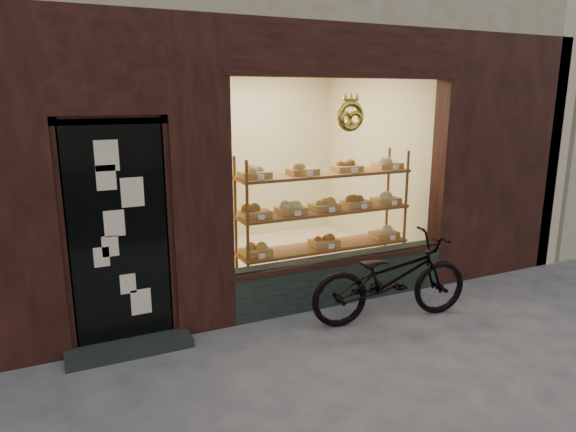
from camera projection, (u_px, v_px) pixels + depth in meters
ground at (431, 406)px, 4.02m from camera, size 90.00×90.00×0.00m
display_shelf at (324, 221)px, 6.25m from camera, size 2.20×0.45×1.70m
bicycle at (391, 278)px, 5.47m from camera, size 1.86×0.87×0.94m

